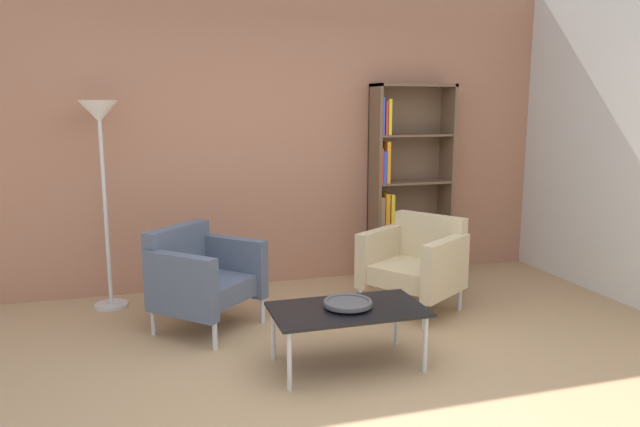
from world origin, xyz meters
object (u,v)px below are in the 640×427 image
(decorative_bowl, at_px, (348,303))
(armchair_corner_red, at_px, (201,276))
(coffee_table_low, at_px, (348,313))
(bookshelf_tall, at_px, (402,186))
(armchair_spare_guest, at_px, (416,261))
(floor_lamp_torchiere, at_px, (101,136))

(decorative_bowl, distance_m, armchair_corner_red, 1.29)
(decorative_bowl, height_order, armchair_corner_red, armchair_corner_red)
(coffee_table_low, distance_m, armchair_corner_red, 1.29)
(bookshelf_tall, xyz_separation_m, armchair_spare_guest, (-0.30, -0.97, -0.49))
(armchair_spare_guest, bearing_deg, floor_lamp_torchiere, -141.81)
(bookshelf_tall, distance_m, armchair_spare_guest, 1.13)
(bookshelf_tall, distance_m, floor_lamp_torchiere, 2.82)
(armchair_corner_red, bearing_deg, floor_lamp_torchiere, 89.16)
(armchair_corner_red, relative_size, floor_lamp_torchiere, 0.54)
(bookshelf_tall, bearing_deg, armchair_spare_guest, -107.40)
(floor_lamp_torchiere, bearing_deg, coffee_table_low, -47.68)
(floor_lamp_torchiere, bearing_deg, bookshelf_tall, 3.33)
(decorative_bowl, xyz_separation_m, armchair_corner_red, (-0.85, 0.98, -0.02))
(bookshelf_tall, xyz_separation_m, decorative_bowl, (-1.22, -1.86, -0.47))
(bookshelf_tall, height_order, decorative_bowl, bookshelf_tall)
(decorative_bowl, xyz_separation_m, floor_lamp_torchiere, (-1.55, 1.70, 1.01))
(coffee_table_low, bearing_deg, bookshelf_tall, 56.84)
(coffee_table_low, xyz_separation_m, decorative_bowl, (-0.00, 0.00, 0.07))
(coffee_table_low, height_order, armchair_corner_red, armchair_corner_red)
(armchair_corner_red, bearing_deg, bookshelf_tall, -21.66)
(bookshelf_tall, relative_size, floor_lamp_torchiere, 1.09)
(bookshelf_tall, distance_m, armchair_corner_red, 2.30)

